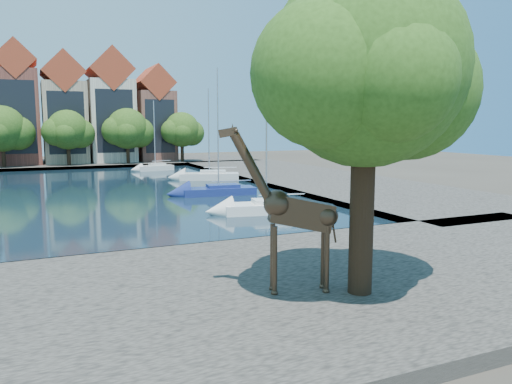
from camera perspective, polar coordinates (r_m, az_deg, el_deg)
ground at (r=23.32m, az=-17.68°, el=-7.82°), size 160.00×160.00×0.00m
water_basin at (r=46.84m, az=-20.96°, el=-0.18°), size 38.00×50.00×0.08m
near_quay at (r=16.63m, az=-14.94°, el=-13.20°), size 50.00×14.00×0.50m
far_quay at (r=78.63m, az=-22.26°, el=2.94°), size 60.00×16.00×0.50m
right_quay at (r=54.12m, az=6.46°, el=1.53°), size 14.00×52.00×0.50m
plane_tree at (r=16.70m, az=12.78°, el=12.90°), size 8.32×6.40×10.62m
townhouse_center at (r=78.42m, az=-25.52°, el=8.70°), size 5.44×9.18×16.93m
townhouse_east_inner at (r=78.50m, az=-21.07°, el=8.47°), size 5.94×9.18×15.79m
townhouse_east_mid at (r=79.13m, az=-16.33°, el=8.93°), size 6.43×9.18×16.65m
townhouse_east_end at (r=80.25m, az=-11.65°, el=8.35°), size 5.44×9.18×14.43m
far_tree_mid_west at (r=72.97m, az=-26.97°, el=6.31°), size 7.80×6.00×8.00m
far_tree_mid_east at (r=73.01m, az=-20.66°, el=6.53°), size 7.02×5.40×7.52m
far_tree_east at (r=73.92m, az=-14.42°, el=6.88°), size 7.54×5.80×7.84m
far_tree_far_east at (r=75.67m, az=-8.40°, el=6.93°), size 6.76×5.20×7.36m
giraffe_statue at (r=16.61m, az=4.20°, el=-2.31°), size 3.80×1.57×5.54m
sailboat_right_a at (r=34.02m, az=1.19°, el=-1.56°), size 6.12×3.12×9.09m
sailboat_right_b at (r=42.86m, az=-4.30°, el=0.33°), size 6.42×2.86×10.67m
sailboat_right_c at (r=54.49m, az=-5.35°, el=1.99°), size 6.67×4.18×9.79m
sailboat_right_d at (r=66.20m, az=-11.44°, el=2.88°), size 4.76×2.27×8.98m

